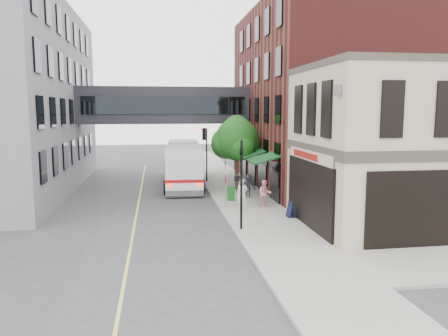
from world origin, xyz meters
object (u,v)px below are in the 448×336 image
object	(u,v)px
sandwich_board	(291,210)
newspaper_box	(231,193)
pedestrian_b	(265,193)
pedestrian_c	(248,186)
pedestrian_a	(242,194)
bus	(183,162)

from	to	relation	value
sandwich_board	newspaper_box	bearing A→B (deg)	105.64
pedestrian_b	pedestrian_c	xyz separation A→B (m)	(-0.39, 3.11, -0.04)
pedestrian_b	pedestrian_c	size ratio (longest dim) A/B	1.05
pedestrian_c	pedestrian_a	bearing A→B (deg)	-94.70
bus	pedestrian_c	world-z (taller)	bus
bus	sandwich_board	distance (m)	13.98
bus	pedestrian_c	size ratio (longest dim) A/B	7.77
pedestrian_a	newspaper_box	world-z (taller)	pedestrian_a
bus	pedestrian_b	distance (m)	11.02
pedestrian_c	sandwich_board	world-z (taller)	pedestrian_c
pedestrian_b	newspaper_box	xyz separation A→B (m)	(-1.73, 2.23, -0.36)
bus	pedestrian_a	distance (m)	10.80
bus	sandwich_board	size ratio (longest dim) A/B	13.97
pedestrian_b	pedestrian_c	distance (m)	3.13
pedestrian_a	pedestrian_c	world-z (taller)	pedestrian_a
pedestrian_b	newspaper_box	bearing A→B (deg)	135.74
pedestrian_a	pedestrian_c	distance (m)	3.58
bus	newspaper_box	bearing A→B (deg)	-71.35
pedestrian_a	bus	bearing A→B (deg)	116.00
pedestrian_a	pedestrian_b	size ratio (longest dim) A/B	1.09
pedestrian_a	pedestrian_c	size ratio (longest dim) A/B	1.15
newspaper_box	pedestrian_b	bearing A→B (deg)	-46.15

